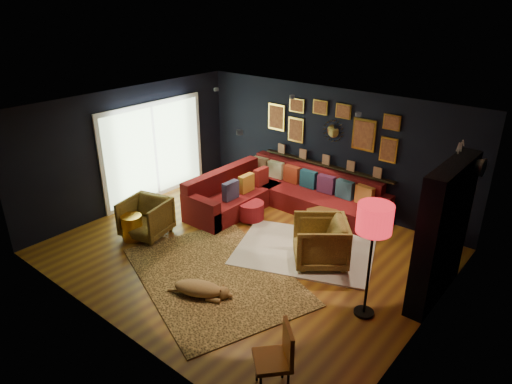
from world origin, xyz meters
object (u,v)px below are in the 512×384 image
Objects in this scene: armchair_left at (146,216)px; gold_stool at (132,227)px; coffee_table at (326,219)px; floor_lamp at (374,223)px; armchair_right at (320,240)px; dog at (198,286)px; pouf at (251,211)px; orange_chair at (279,354)px; sectional at (279,196)px.

armchair_left is 1.69× the size of gold_stool.
floor_lamp reaches higher than coffee_table.
armchair_left is 0.91× the size of armchair_right.
pouf is at bearing 87.95° from dog.
armchair_right is at bearing -14.00° from pouf.
orange_chair is 0.85× the size of dog.
gold_stool is (-3.22, -1.57, -0.21)m from armchair_right.
pouf is 0.51× the size of dog.
floor_lamp reaches higher than pouf.
coffee_table is at bearing 155.67° from orange_chair.
armchair_left is 0.47× the size of floor_lamp.
floor_lamp is at bearing 20.27° from armchair_right.
floor_lamp is at bearing 128.07° from orange_chair.
gold_stool is (-1.38, -2.84, -0.08)m from sectional.
gold_stool is 4.73m from floor_lamp.
armchair_right is (0.41, -0.85, 0.07)m from coffee_table.
armchair_right is 1.85× the size of gold_stool.
gold_stool is at bearing -152.21° from orange_chair.
dog is at bearing -150.17° from floor_lamp.
orange_chair is 0.51× the size of floor_lamp.
floor_lamp reaches higher than orange_chair.
floor_lamp is (1.27, -0.76, 1.06)m from armchair_right.
armchair_right is (1.99, -0.49, 0.25)m from pouf.
sectional is 3.73× the size of armchair_right.
orange_chair is (2.97, -3.95, 0.21)m from sectional.
dog is (0.91, -3.29, -0.14)m from sectional.
coffee_table is 0.54× the size of floor_lamp.
coffee_table is 3.47m from armchair_left.
armchair_left is 2.31m from dog.
gold_stool is at bearing 144.08° from dog.
armchair_left is at bearing 68.73° from gold_stool.
pouf is at bearing -167.30° from coffee_table.
gold_stool is 0.28× the size of floor_lamp.
floor_lamp is at bearing -43.90° from coffee_table.
coffee_table is 2.93m from dog.
gold_stool reaches higher than coffee_table.
armchair_right reaches higher than armchair_left.
sectional is 3.15m from gold_stool.
sectional is at bearing 49.35° from armchair_left.
sectional is 4.10× the size of armchair_left.
coffee_table is at bearing 54.94° from dog.
orange_chair is at bearing -15.98° from armchair_right.
coffee_table is (1.44, -0.42, 0.07)m from sectional.
pouf is 3.72m from floor_lamp.
sectional is at bearing 163.88° from coffee_table.
floor_lamp is at bearing 10.20° from gold_stool.
sectional is 1.91× the size of floor_lamp.
floor_lamp reaches higher than dog.
orange_chair is (4.35, -1.12, 0.29)m from gold_stool.
pouf is 0.60× the size of orange_chair.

